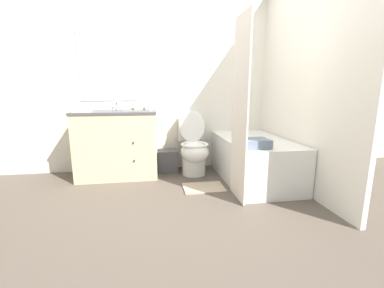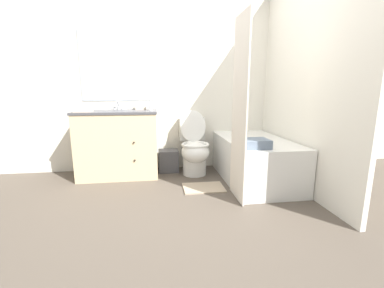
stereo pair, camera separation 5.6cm
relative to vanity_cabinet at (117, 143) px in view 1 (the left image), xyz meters
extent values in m
plane|color=brown|center=(0.81, -1.27, -0.45)|extent=(14.00, 14.00, 0.00)
cube|color=white|center=(0.81, 0.31, 0.80)|extent=(8.00, 0.05, 2.50)
cube|color=#B2BCC6|center=(0.00, 0.28, 1.02)|extent=(0.97, 0.01, 0.93)
cube|color=white|center=(2.16, -0.49, 0.80)|extent=(0.05, 2.55, 2.50)
cube|color=beige|center=(0.00, 0.00, -0.03)|extent=(1.02, 0.56, 0.85)
cube|color=#4C4C51|center=(0.00, 0.00, 0.42)|extent=(1.04, 0.58, 0.03)
cylinder|color=white|center=(0.00, 0.00, 0.38)|extent=(0.36, 0.36, 0.10)
sphere|color=#382D23|center=(0.23, -0.29, 0.06)|extent=(0.02, 0.02, 0.02)
sphere|color=#382D23|center=(0.23, -0.29, -0.17)|extent=(0.02, 0.02, 0.02)
cylinder|color=silver|center=(0.00, 0.22, 0.45)|extent=(0.04, 0.04, 0.04)
cylinder|color=silver|center=(0.00, 0.18, 0.51)|extent=(0.02, 0.11, 0.09)
cylinder|color=silver|center=(-0.06, 0.22, 0.45)|extent=(0.03, 0.03, 0.04)
cylinder|color=silver|center=(0.05, 0.22, 0.45)|extent=(0.03, 0.03, 0.04)
cylinder|color=white|center=(1.02, -0.10, -0.33)|extent=(0.32, 0.32, 0.24)
ellipsoid|color=white|center=(1.02, -0.16, -0.12)|extent=(0.38, 0.47, 0.28)
torus|color=white|center=(1.02, -0.16, -0.02)|extent=(0.38, 0.38, 0.04)
cube|color=white|center=(1.02, 0.17, 0.15)|extent=(0.35, 0.18, 0.33)
ellipsoid|color=white|center=(1.02, 0.06, 0.20)|extent=(0.36, 0.14, 0.44)
cube|color=white|center=(1.74, -0.43, -0.18)|extent=(0.77, 1.42, 0.54)
cube|color=#ACB1B2|center=(1.74, -0.43, 0.08)|extent=(0.65, 1.30, 0.01)
cube|color=silver|center=(1.35, -0.96, 0.49)|extent=(0.01, 0.45, 1.86)
cube|color=#4C4C51|center=(0.67, 0.10, -0.30)|extent=(0.28, 0.24, 0.31)
cube|color=beige|center=(0.31, 0.17, 0.47)|extent=(0.14, 0.12, 0.08)
ellipsoid|color=white|center=(0.31, 0.17, 0.53)|extent=(0.06, 0.04, 0.03)
cylinder|color=white|center=(0.44, 0.01, 0.48)|extent=(0.05, 0.05, 0.11)
cylinder|color=silver|center=(0.44, 0.01, 0.55)|extent=(0.03, 0.03, 0.03)
cube|color=beige|center=(-0.38, -0.14, 0.46)|extent=(0.21, 0.15, 0.05)
cube|color=slate|center=(1.54, -0.92, 0.14)|extent=(0.30, 0.25, 0.09)
cube|color=tan|center=(1.05, -0.64, -0.44)|extent=(0.48, 0.34, 0.02)
camera|label=1|loc=(0.45, -3.46, 0.69)|focal=24.00mm
camera|label=2|loc=(0.51, -3.47, 0.69)|focal=24.00mm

